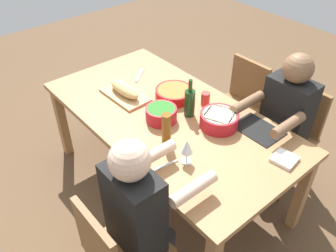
# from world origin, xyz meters

# --- Properties ---
(ground_plane) EXTENTS (8.00, 8.00, 0.00)m
(ground_plane) POSITION_xyz_m (0.00, 0.00, 0.00)
(ground_plane) COLOR brown
(dining_table) EXTENTS (1.96, 1.03, 0.74)m
(dining_table) POSITION_xyz_m (0.00, 0.00, 0.67)
(dining_table) COLOR #9E7044
(dining_table) RESTS_ON ground_plane
(chair_near_left) EXTENTS (0.40, 0.40, 0.85)m
(chair_near_left) POSITION_xyz_m (-0.54, -0.84, 0.48)
(chair_near_left) COLOR brown
(chair_near_left) RESTS_ON ground_plane
(diner_near_left) EXTENTS (0.41, 0.53, 1.20)m
(diner_near_left) POSITION_xyz_m (-0.54, -0.65, 0.70)
(diner_near_left) COLOR #2D2D38
(diner_near_left) RESTS_ON ground_plane
(chair_near_center) EXTENTS (0.40, 0.40, 0.85)m
(chair_near_center) POSITION_xyz_m (0.00, -0.84, 0.48)
(chair_near_center) COLOR brown
(chair_near_center) RESTS_ON ground_plane
(chair_far_left) EXTENTS (0.40, 0.40, 0.85)m
(chair_far_left) POSITION_xyz_m (-0.54, 0.84, 0.48)
(chair_far_left) COLOR brown
(chair_far_left) RESTS_ON ground_plane
(diner_far_left) EXTENTS (0.41, 0.53, 1.20)m
(diner_far_left) POSITION_xyz_m (-0.54, 0.65, 0.70)
(diner_far_left) COLOR #2D2D38
(diner_far_left) RESTS_ON ground_plane
(serving_bowl_greens) EXTENTS (0.22, 0.22, 0.10)m
(serving_bowl_greens) POSITION_xyz_m (-0.02, 0.08, 0.80)
(serving_bowl_greens) COLOR #B21923
(serving_bowl_greens) RESTS_ON dining_table
(serving_bowl_fruit) EXTENTS (0.29, 0.29, 0.08)m
(serving_bowl_fruit) POSITION_xyz_m (0.13, -0.17, 0.78)
(serving_bowl_fruit) COLOR red
(serving_bowl_fruit) RESTS_ON dining_table
(serving_bowl_pasta) EXTENTS (0.27, 0.27, 0.10)m
(serving_bowl_pasta) POSITION_xyz_m (-0.33, -0.18, 0.80)
(serving_bowl_pasta) COLOR #B21923
(serving_bowl_pasta) RESTS_ON dining_table
(cutting_board) EXTENTS (0.41, 0.23, 0.02)m
(cutting_board) POSITION_xyz_m (0.40, 0.10, 0.75)
(cutting_board) COLOR tan
(cutting_board) RESTS_ON dining_table
(bread_loaf) EXTENTS (0.32, 0.12, 0.09)m
(bread_loaf) POSITION_xyz_m (0.40, 0.10, 0.81)
(bread_loaf) COLOR tan
(bread_loaf) RESTS_ON cutting_board
(wine_bottle) EXTENTS (0.08, 0.08, 0.29)m
(wine_bottle) POSITION_xyz_m (-0.11, -0.11, 0.85)
(wine_bottle) COLOR #193819
(wine_bottle) RESTS_ON dining_table
(beer_bottle) EXTENTS (0.06, 0.06, 0.22)m
(beer_bottle) POSITION_xyz_m (-0.23, 0.21, 0.85)
(beer_bottle) COLOR brown
(beer_bottle) RESTS_ON dining_table
(wine_glass) EXTENTS (0.08, 0.08, 0.17)m
(wine_glass) POSITION_xyz_m (-0.45, 0.24, 0.86)
(wine_glass) COLOR silver
(wine_glass) RESTS_ON dining_table
(placemat_near_left) EXTENTS (0.32, 0.23, 0.01)m
(placemat_near_left) POSITION_xyz_m (-0.54, -0.35, 0.74)
(placemat_near_left) COLOR black
(placemat_near_left) RESTS_ON dining_table
(cup_near_center) EXTENTS (0.07, 0.07, 0.10)m
(cup_near_center) POSITION_xyz_m (-0.09, -0.29, 0.79)
(cup_near_center) COLOR red
(cup_near_center) RESTS_ON dining_table
(fork_far_left) EXTENTS (0.04, 0.17, 0.01)m
(fork_far_left) POSITION_xyz_m (-0.40, 0.35, 0.74)
(fork_far_left) COLOR silver
(fork_far_left) RESTS_ON dining_table
(carving_knife) EXTENTS (0.16, 0.19, 0.01)m
(carving_knife) POSITION_xyz_m (0.58, -0.18, 0.74)
(carving_knife) COLOR silver
(carving_knife) RESTS_ON dining_table
(napkin_stack) EXTENTS (0.16, 0.16, 0.02)m
(napkin_stack) POSITION_xyz_m (-0.84, -0.23, 0.75)
(napkin_stack) COLOR white
(napkin_stack) RESTS_ON dining_table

